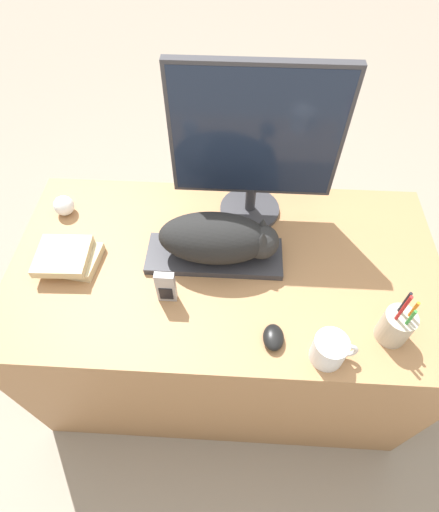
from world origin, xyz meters
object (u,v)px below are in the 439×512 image
(keyboard, at_px, (214,256))
(baseball, at_px, (64,206))
(pen_cup, at_px, (396,326))
(coffee_mug, at_px, (330,350))
(cat, at_px, (221,238))
(phone, at_px, (166,287))
(book_stack, at_px, (68,257))
(monitor, at_px, (255,141))
(computer_mouse, at_px, (273,337))

(keyboard, relative_size, baseball, 6.18)
(pen_cup, bearing_deg, coffee_mug, -157.98)
(cat, distance_m, phone, 0.23)
(phone, relative_size, book_stack, 0.64)
(monitor, relative_size, computer_mouse, 6.66)
(coffee_mug, height_order, baseball, coffee_mug)
(coffee_mug, xyz_separation_m, phone, (-0.47, 0.16, 0.02))
(phone, bearing_deg, baseball, 140.75)
(pen_cup, bearing_deg, book_stack, 168.42)
(computer_mouse, bearing_deg, book_stack, 160.03)
(keyboard, bearing_deg, coffee_mug, -44.36)
(keyboard, distance_m, pen_cup, 0.58)
(monitor, bearing_deg, coffee_mug, -68.09)
(monitor, relative_size, book_stack, 2.82)
(keyboard, height_order, pen_cup, pen_cup)
(coffee_mug, xyz_separation_m, pen_cup, (0.19, 0.08, 0.01))
(computer_mouse, distance_m, pen_cup, 0.34)
(computer_mouse, xyz_separation_m, phone, (-0.32, 0.12, 0.04))
(keyboard, xyz_separation_m, cat, (0.02, -0.00, 0.09))
(book_stack, bearing_deg, phone, -18.90)
(coffee_mug, relative_size, phone, 1.00)
(phone, height_order, book_stack, phone)
(phone, bearing_deg, pen_cup, -7.63)
(monitor, xyz_separation_m, computer_mouse, (0.07, -0.51, -0.29))
(keyboard, bearing_deg, computer_mouse, -57.00)
(computer_mouse, relative_size, pen_cup, 0.38)
(monitor, height_order, pen_cup, monitor)
(baseball, xyz_separation_m, phone, (0.42, -0.34, 0.03))
(computer_mouse, distance_m, book_stack, 0.70)
(baseball, distance_m, book_stack, 0.24)
(cat, distance_m, pen_cup, 0.56)
(coffee_mug, bearing_deg, baseball, 150.30)
(monitor, bearing_deg, pen_cup, -49.11)
(monitor, xyz_separation_m, coffee_mug, (0.22, -0.55, -0.26))
(coffee_mug, height_order, book_stack, coffee_mug)
(monitor, xyz_separation_m, baseball, (-0.66, -0.04, -0.27))
(cat, height_order, book_stack, cat)
(monitor, bearing_deg, cat, -113.04)
(cat, height_order, computer_mouse, cat)
(keyboard, relative_size, pen_cup, 2.04)
(phone, bearing_deg, cat, 46.82)
(cat, height_order, monitor, monitor)
(cat, height_order, pen_cup, pen_cup)
(keyboard, relative_size, phone, 3.55)
(keyboard, xyz_separation_m, monitor, (0.11, 0.22, 0.29))
(cat, xyz_separation_m, monitor, (0.09, 0.22, 0.20))
(baseball, bearing_deg, computer_mouse, -32.21)
(keyboard, distance_m, phone, 0.22)
(book_stack, bearing_deg, cat, 5.48)
(monitor, relative_size, coffee_mug, 4.41)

